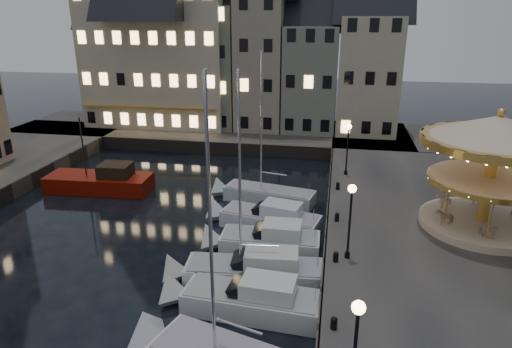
% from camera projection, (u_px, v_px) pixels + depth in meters
% --- Properties ---
extents(ground, '(160.00, 160.00, 0.00)m').
position_uv_depth(ground, '(212.00, 276.00, 25.04)').
color(ground, black).
rests_on(ground, ground).
extents(quay_east, '(16.00, 56.00, 1.30)m').
position_uv_depth(quay_east, '(458.00, 236.00, 28.05)').
color(quay_east, '#474442').
rests_on(quay_east, ground).
extents(quay_north, '(44.00, 12.00, 1.30)m').
position_uv_depth(quay_north, '(210.00, 133.00, 52.12)').
color(quay_north, '#474442').
rests_on(quay_north, ground).
extents(quaywall_e, '(0.15, 44.00, 1.30)m').
position_uv_depth(quaywall_e, '(327.00, 226.00, 29.38)').
color(quaywall_e, '#47423A').
rests_on(quaywall_e, ground).
extents(quaywall_n, '(48.00, 0.15, 1.30)m').
position_uv_depth(quaywall_n, '(213.00, 148.00, 46.23)').
color(quaywall_n, '#47423A').
rests_on(quaywall_n, ground).
extents(streetlamp_a, '(0.44, 0.44, 4.17)m').
position_uv_depth(streetlamp_a, '(356.00, 341.00, 14.14)').
color(streetlamp_a, black).
rests_on(streetlamp_a, quay_east).
extents(streetlamp_b, '(0.44, 0.44, 4.17)m').
position_uv_depth(streetlamp_b, '(351.00, 211.00, 23.42)').
color(streetlamp_b, black).
rests_on(streetlamp_b, quay_east).
extents(streetlamp_c, '(0.44, 0.44, 4.17)m').
position_uv_depth(streetlamp_c, '(348.00, 142.00, 35.94)').
color(streetlamp_c, black).
rests_on(streetlamp_c, quay_east).
extents(bollard_a, '(0.30, 0.30, 0.57)m').
position_uv_depth(bollard_a, '(334.00, 322.00, 18.76)').
color(bollard_a, black).
rests_on(bollard_a, quay_east).
extents(bollard_b, '(0.30, 0.30, 0.57)m').
position_uv_depth(bollard_b, '(336.00, 256.00, 23.86)').
color(bollard_b, black).
rests_on(bollard_b, quay_east).
extents(bollard_c, '(0.30, 0.30, 0.57)m').
position_uv_depth(bollard_c, '(337.00, 216.00, 28.50)').
color(bollard_c, black).
rests_on(bollard_c, quay_east).
extents(bollard_d, '(0.30, 0.30, 0.57)m').
position_uv_depth(bollard_d, '(338.00, 186.00, 33.60)').
color(bollard_d, black).
rests_on(bollard_d, quay_east).
extents(townhouse_na, '(5.50, 8.00, 12.80)m').
position_uv_depth(townhouse_na, '(117.00, 65.00, 53.51)').
color(townhouse_na, gray).
rests_on(townhouse_na, quay_north).
extents(townhouse_nb, '(6.16, 8.00, 13.80)m').
position_uv_depth(townhouse_nb, '(161.00, 62.00, 52.44)').
color(townhouse_nb, gray).
rests_on(townhouse_nb, quay_north).
extents(townhouse_nc, '(6.82, 8.00, 14.80)m').
position_uv_depth(townhouse_nc, '(212.00, 58.00, 51.26)').
color(townhouse_nc, slate).
rests_on(townhouse_nc, quay_north).
extents(townhouse_nd, '(5.50, 8.00, 15.80)m').
position_uv_depth(townhouse_nd, '(262.00, 55.00, 50.14)').
color(townhouse_nd, gray).
rests_on(townhouse_nd, quay_north).
extents(townhouse_ne, '(6.16, 8.00, 12.80)m').
position_uv_depth(townhouse_ne, '(311.00, 69.00, 49.73)').
color(townhouse_ne, slate).
rests_on(townhouse_ne, quay_north).
extents(townhouse_nf, '(6.82, 8.00, 13.80)m').
position_uv_depth(townhouse_nf, '(369.00, 66.00, 48.55)').
color(townhouse_nf, '#AFA88D').
rests_on(townhouse_nf, quay_north).
extents(hotel_corner, '(17.60, 9.00, 16.80)m').
position_uv_depth(hotel_corner, '(161.00, 48.00, 51.93)').
color(hotel_corner, beige).
rests_on(hotel_corner, quay_north).
extents(motorboat_b, '(7.71, 2.68, 2.15)m').
position_uv_depth(motorboat_b, '(244.00, 300.00, 21.84)').
color(motorboat_b, silver).
rests_on(motorboat_b, ground).
extents(motorboat_c, '(8.42, 2.82, 11.13)m').
position_uv_depth(motorboat_c, '(247.00, 272.00, 24.17)').
color(motorboat_c, silver).
rests_on(motorboat_c, ground).
extents(motorboat_d, '(6.94, 2.36, 2.15)m').
position_uv_depth(motorboat_d, '(263.00, 242.00, 27.40)').
color(motorboat_d, silver).
rests_on(motorboat_d, ground).
extents(motorboat_e, '(7.65, 3.70, 2.15)m').
position_uv_depth(motorboat_e, '(265.00, 219.00, 30.43)').
color(motorboat_e, silver).
rests_on(motorboat_e, ground).
extents(motorboat_f, '(7.91, 3.49, 10.47)m').
position_uv_depth(motorboat_f, '(262.00, 195.00, 34.72)').
color(motorboat_f, silver).
rests_on(motorboat_f, ground).
extents(red_fishing_boat, '(8.46, 3.33, 6.19)m').
position_uv_depth(red_fishing_boat, '(101.00, 182.00, 36.79)').
color(red_fishing_boat, '#6C0D03').
rests_on(red_fishing_boat, ground).
extents(carousel, '(8.35, 8.35, 7.30)m').
position_uv_depth(carousel, '(495.00, 151.00, 26.23)').
color(carousel, beige).
rests_on(carousel, quay_east).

